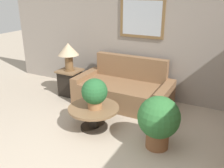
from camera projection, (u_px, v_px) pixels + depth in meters
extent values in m
cube|color=gray|center=(151.00, 40.00, 5.27)|extent=(7.45, 0.06, 2.60)
cube|color=brown|center=(142.00, 18.00, 5.17)|extent=(0.97, 0.03, 0.82)
cube|color=#B2BCC6|center=(142.00, 18.00, 5.16)|extent=(0.85, 0.01, 0.70)
cube|color=brown|center=(123.00, 94.00, 5.27)|extent=(1.63, 0.99, 0.46)
cube|color=brown|center=(131.00, 67.00, 5.44)|extent=(1.63, 0.16, 0.50)
cube|color=brown|center=(86.00, 85.00, 5.64)|extent=(0.18, 0.99, 0.56)
cube|color=brown|center=(165.00, 100.00, 4.87)|extent=(0.18, 0.99, 0.56)
cylinder|color=black|center=(94.00, 127.00, 4.44)|extent=(0.49, 0.49, 0.03)
cylinder|color=black|center=(94.00, 118.00, 4.37)|extent=(0.16, 0.16, 0.33)
cylinder|color=brown|center=(94.00, 108.00, 4.30)|extent=(0.88, 0.88, 0.04)
cube|color=black|center=(70.00, 83.00, 5.74)|extent=(0.42, 0.42, 0.56)
cube|color=brown|center=(70.00, 71.00, 5.63)|extent=(0.49, 0.49, 0.03)
cylinder|color=brown|center=(69.00, 70.00, 5.62)|extent=(0.26, 0.26, 0.02)
cylinder|color=brown|center=(69.00, 62.00, 5.56)|extent=(0.18, 0.18, 0.33)
cone|color=tan|center=(68.00, 49.00, 5.45)|extent=(0.46, 0.46, 0.26)
cylinder|color=#9E6B42|center=(95.00, 104.00, 4.24)|extent=(0.24, 0.24, 0.14)
sphere|color=#235B2D|center=(95.00, 91.00, 4.16)|extent=(0.44, 0.44, 0.44)
cylinder|color=brown|center=(157.00, 139.00, 3.85)|extent=(0.35, 0.35, 0.28)
sphere|color=#2D6B33|center=(159.00, 117.00, 3.72)|extent=(0.65, 0.65, 0.65)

